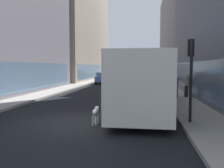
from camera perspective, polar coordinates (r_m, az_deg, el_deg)
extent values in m
plane|color=black|center=(45.06, 3.83, 1.10)|extent=(120.00, 120.00, 0.00)
cube|color=#9E9991|center=(45.78, -3.30, 1.24)|extent=(2.40, 110.00, 0.15)
cube|color=gray|center=(45.04, 11.09, 1.12)|extent=(2.40, 110.00, 0.15)
cube|color=slate|center=(20.30, -20.60, 1.60)|extent=(0.08, 21.55, 2.40)
cube|color=slate|center=(41.77, -5.19, 3.04)|extent=(0.08, 17.06, 2.40)
cube|color=#A0937F|center=(65.03, -6.07, 17.18)|extent=(8.40, 18.08, 34.12)
cube|color=slate|center=(62.52, -2.23, 3.43)|extent=(0.08, 16.27, 2.40)
cube|color=slate|center=(18.25, 19.52, 1.37)|extent=(0.08, 21.50, 2.40)
cube|color=slate|center=(42.75, 20.26, 15.21)|extent=(9.32, 18.00, 21.56)
cube|color=slate|center=(41.20, 13.62, 2.93)|extent=(0.08, 16.20, 2.40)
cube|color=slate|center=(60.44, 16.36, 10.67)|extent=(8.95, 15.08, 18.84)
cube|color=slate|center=(59.54, 11.95, 3.31)|extent=(0.08, 13.57, 2.40)
cube|color=silver|center=(13.75, 6.91, 1.05)|extent=(2.55, 11.50, 2.75)
cube|color=slate|center=(13.73, 6.93, 3.11)|extent=(2.57, 11.04, 0.90)
cube|color=black|center=(19.52, 7.09, -1.34)|extent=(2.55, 0.16, 0.44)
cylinder|color=black|center=(17.43, 3.32, -2.15)|extent=(0.30, 1.00, 1.00)
cylinder|color=black|center=(17.41, 10.73, -2.22)|extent=(0.30, 1.00, 1.00)
cylinder|color=black|center=(9.85, -0.07, -7.05)|extent=(0.30, 1.00, 1.00)
cylinder|color=black|center=(9.81, 13.17, -7.21)|extent=(0.30, 1.00, 1.00)
cube|color=silver|center=(18.95, 2.71, 4.42)|extent=(0.08, 0.24, 0.40)
cube|color=yellow|center=(32.98, 4.54, 1.17)|extent=(1.83, 4.41, 0.75)
cube|color=slate|center=(32.74, 4.52, 2.29)|extent=(1.68, 1.99, 0.55)
cylinder|color=black|center=(34.84, 3.37, 0.72)|extent=(0.22, 0.64, 0.64)
cylinder|color=black|center=(34.76, 6.02, 0.70)|extent=(0.22, 0.64, 0.64)
cylinder|color=black|center=(31.28, 2.89, 0.33)|extent=(0.22, 0.64, 0.64)
cylinder|color=black|center=(31.19, 5.83, 0.30)|extent=(0.22, 0.64, 0.64)
cube|color=#4C6BB7|center=(34.39, -2.04, 1.31)|extent=(1.82, 4.52, 0.75)
cube|color=slate|center=(34.14, -2.11, 2.38)|extent=(1.67, 2.03, 0.55)
cylinder|color=black|center=(36.37, -2.80, 0.87)|extent=(0.22, 0.64, 0.64)
cylinder|color=black|center=(36.11, -0.30, 0.85)|extent=(0.22, 0.64, 0.64)
cylinder|color=black|center=(32.75, -3.96, 0.50)|extent=(0.22, 0.64, 0.64)
cylinder|color=black|center=(32.47, -1.20, 0.48)|extent=(0.22, 0.64, 0.64)
cube|color=red|center=(39.73, 5.07, 1.68)|extent=(1.76, 4.59, 0.75)
cube|color=slate|center=(39.48, 5.06, 2.61)|extent=(1.62, 2.06, 0.55)
cylinder|color=black|center=(41.66, 4.12, 1.29)|extent=(0.22, 0.64, 0.64)
cylinder|color=black|center=(41.60, 6.24, 1.27)|extent=(0.22, 0.64, 0.64)
cylinder|color=black|center=(37.92, 3.77, 1.00)|extent=(0.22, 0.64, 0.64)
cylinder|color=black|center=(37.85, 6.10, 0.98)|extent=(0.22, 0.64, 0.64)
cube|color=slate|center=(47.40, 0.63, 2.10)|extent=(1.88, 4.46, 0.75)
cube|color=slate|center=(47.16, 0.60, 2.88)|extent=(1.73, 2.01, 0.55)
cylinder|color=black|center=(49.32, -0.07, 1.75)|extent=(0.22, 0.64, 0.64)
cylinder|color=black|center=(49.12, 1.85, 1.73)|extent=(0.22, 0.64, 0.64)
cylinder|color=black|center=(45.73, -0.68, 1.55)|extent=(0.22, 0.64, 0.64)
cylinder|color=black|center=(45.52, 1.39, 1.54)|extent=(0.22, 0.64, 0.64)
cube|color=#A51919|center=(52.02, 7.45, 3.14)|extent=(2.30, 2.00, 2.10)
cube|color=silver|center=(48.27, 7.43, 3.36)|extent=(2.30, 5.50, 2.60)
cylinder|color=black|center=(52.06, 6.32, 1.99)|extent=(0.28, 0.90, 0.90)
cylinder|color=black|center=(52.06, 8.55, 1.97)|extent=(0.28, 0.90, 0.90)
cylinder|color=black|center=(46.57, 6.17, 1.74)|extent=(0.28, 0.90, 0.90)
cylinder|color=black|center=(46.56, 8.65, 1.71)|extent=(0.28, 0.90, 0.90)
ellipsoid|color=white|center=(9.93, -4.08, -6.80)|extent=(0.22, 0.60, 0.26)
sphere|color=white|center=(10.28, -3.66, -5.91)|extent=(0.20, 0.20, 0.20)
sphere|color=black|center=(10.30, -3.96, -5.78)|extent=(0.07, 0.07, 0.07)
sphere|color=black|center=(10.28, -3.30, -5.80)|extent=(0.07, 0.07, 0.07)
cylinder|color=white|center=(9.53, -4.58, -6.96)|extent=(0.03, 0.16, 0.19)
cylinder|color=white|center=(10.21, -4.22, -8.39)|extent=(0.06, 0.06, 0.40)
cylinder|color=white|center=(10.18, -3.44, -8.42)|extent=(0.06, 0.06, 0.40)
cylinder|color=white|center=(9.81, -4.73, -8.91)|extent=(0.06, 0.06, 0.40)
cylinder|color=white|center=(9.78, -3.92, -8.94)|extent=(0.06, 0.06, 0.40)
sphere|color=black|center=(10.01, -3.69, -6.48)|extent=(0.04, 0.04, 0.04)
sphere|color=black|center=(9.86, -4.52, -6.76)|extent=(0.04, 0.04, 0.04)
sphere|color=black|center=(9.74, -4.19, -6.66)|extent=(0.04, 0.04, 0.04)
cylinder|color=#1E1E2D|center=(18.64, 17.57, -1.69)|extent=(0.28, 0.28, 0.85)
cylinder|color=#B2A58C|center=(18.58, 17.62, 0.56)|extent=(0.34, 0.34, 0.62)
sphere|color=tan|center=(18.56, 17.65, 1.86)|extent=(0.22, 0.22, 0.22)
cube|color=#59331E|center=(18.63, 18.27, -0.24)|extent=(0.12, 0.24, 0.20)
cylinder|color=#1E1E2D|center=(17.61, 15.20, -1.98)|extent=(0.28, 0.28, 0.85)
cylinder|color=maroon|center=(17.55, 15.24, 0.41)|extent=(0.34, 0.34, 0.62)
sphere|color=tan|center=(17.53, 15.27, 1.78)|extent=(0.22, 0.22, 0.22)
cylinder|color=black|center=(10.12, 18.61, 0.74)|extent=(0.12, 0.12, 3.40)
cube|color=black|center=(10.31, 18.60, 8.31)|extent=(0.24, 0.20, 0.70)
sphere|color=red|center=(10.43, 18.51, 9.47)|extent=(0.11, 0.11, 0.11)
sphere|color=orange|center=(10.42, 18.48, 8.26)|extent=(0.11, 0.11, 0.11)
sphere|color=green|center=(10.40, 18.45, 7.06)|extent=(0.11, 0.11, 0.11)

